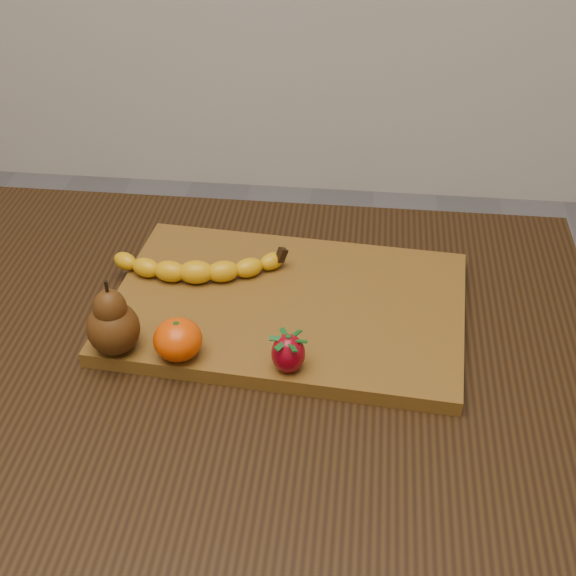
# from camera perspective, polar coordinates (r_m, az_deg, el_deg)

# --- Properties ---
(table) EXTENTS (1.00, 0.70, 0.76)m
(table) POSITION_cam_1_polar(r_m,az_deg,el_deg) (1.07, -5.66, -7.74)
(table) COLOR black
(table) RESTS_ON ground
(cutting_board) EXTENTS (0.47, 0.33, 0.02)m
(cutting_board) POSITION_cam_1_polar(r_m,az_deg,el_deg) (1.04, 0.00, -1.33)
(cutting_board) COLOR brown
(cutting_board) RESTS_ON table
(banana) EXTENTS (0.20, 0.07, 0.03)m
(banana) POSITION_cam_1_polar(r_m,az_deg,el_deg) (1.07, -6.55, 1.12)
(banana) COLOR #D99F0A
(banana) RESTS_ON cutting_board
(pear) EXTENTS (0.07, 0.07, 0.10)m
(pear) POSITION_cam_1_polar(r_m,az_deg,el_deg) (0.95, -12.45, -1.99)
(pear) COLOR #47270B
(pear) RESTS_ON cutting_board
(mandarin) EXTENTS (0.08, 0.08, 0.05)m
(mandarin) POSITION_cam_1_polar(r_m,az_deg,el_deg) (0.94, -7.84, -3.65)
(mandarin) COLOR #D23F02
(mandarin) RESTS_ON cutting_board
(strawberry) EXTENTS (0.04, 0.04, 0.05)m
(strawberry) POSITION_cam_1_polar(r_m,az_deg,el_deg) (0.92, 0.02, -4.59)
(strawberry) COLOR maroon
(strawberry) RESTS_ON cutting_board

